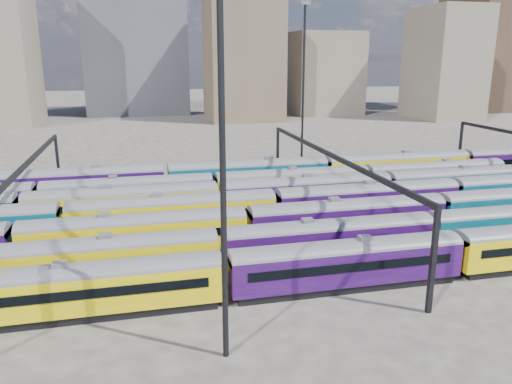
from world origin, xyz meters
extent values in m
plane|color=#403A36|center=(0.00, 0.00, 0.00)|extent=(500.00, 500.00, 0.00)
cube|color=black|center=(-13.40, -15.00, 0.33)|extent=(17.66, 2.29, 0.65)
cube|color=#C1A607|center=(-13.40, -15.00, 2.00)|extent=(18.59, 2.70, 2.70)
cylinder|color=#4C4C51|center=(-13.40, -15.00, 3.35)|extent=(18.59, 2.70, 2.70)
cube|color=black|center=(-13.40, -16.37, 2.32)|extent=(16.36, 0.06, 0.70)
cube|color=black|center=(-13.40, -13.63, 2.32)|extent=(16.36, 0.06, 0.70)
cube|color=slate|center=(-13.40, -15.00, 4.06)|extent=(0.93, 0.84, 0.33)
cube|color=black|center=(5.79, -15.00, 0.33)|extent=(17.66, 2.29, 0.65)
cube|color=#23083D|center=(5.79, -15.00, 2.00)|extent=(18.59, 2.70, 2.70)
cylinder|color=#4C4C51|center=(5.79, -15.00, 3.35)|extent=(18.59, 2.70, 2.70)
cube|color=black|center=(5.79, -16.37, 2.32)|extent=(16.36, 0.06, 0.70)
cube|color=black|center=(5.79, -13.63, 2.32)|extent=(16.36, 0.06, 0.70)
cube|color=slate|center=(5.79, -15.00, 4.06)|extent=(0.93, 0.84, 0.33)
cube|color=black|center=(-13.11, -10.00, 0.33)|extent=(17.89, 2.32, 0.66)
cube|color=#C1A607|center=(-13.11, -10.00, 2.02)|extent=(18.83, 2.73, 2.73)
cylinder|color=#4C4C51|center=(-13.11, -10.00, 3.39)|extent=(18.83, 2.73, 2.73)
cube|color=black|center=(-13.11, -11.39, 2.35)|extent=(16.57, 0.06, 0.71)
cube|color=black|center=(-13.11, -8.61, 2.35)|extent=(16.57, 0.06, 0.71)
cube|color=slate|center=(-13.11, -10.00, 4.12)|extent=(0.94, 0.85, 0.33)
cube|color=black|center=(6.32, -10.00, 0.33)|extent=(17.89, 2.32, 0.66)
cube|color=#23083D|center=(6.32, -10.00, 2.02)|extent=(18.83, 2.73, 2.73)
cylinder|color=#4C4C51|center=(6.32, -10.00, 3.39)|extent=(18.83, 2.73, 2.73)
cube|color=black|center=(6.32, -11.39, 2.35)|extent=(16.57, 0.06, 0.71)
cube|color=black|center=(6.32, -8.61, 2.35)|extent=(16.57, 0.06, 0.71)
cube|color=slate|center=(6.32, -10.00, 4.12)|extent=(0.94, 0.85, 0.33)
cube|color=black|center=(25.74, -8.61, 2.35)|extent=(16.57, 0.06, 0.71)
cube|color=black|center=(-10.17, -5.00, 0.35)|extent=(18.76, 2.43, 0.69)
cube|color=#C1A607|center=(-10.17, -5.00, 2.12)|extent=(19.75, 2.86, 2.86)
cylinder|color=#4C4C51|center=(-10.17, -5.00, 3.55)|extent=(19.75, 2.86, 2.86)
cube|color=black|center=(-10.17, -6.45, 2.47)|extent=(17.38, 0.06, 0.74)
cube|color=black|center=(-10.17, -3.55, 2.47)|extent=(17.38, 0.06, 0.74)
cube|color=slate|center=(-10.17, -5.00, 4.32)|extent=(0.99, 0.89, 0.35)
cube|color=black|center=(10.17, -5.00, 0.35)|extent=(18.76, 2.43, 0.69)
cube|color=#23083D|center=(10.17, -5.00, 2.12)|extent=(19.75, 2.86, 2.86)
cylinder|color=#4C4C51|center=(10.17, -5.00, 3.55)|extent=(19.75, 2.86, 2.86)
cube|color=black|center=(10.17, -6.45, 2.47)|extent=(17.38, 0.06, 0.74)
cube|color=black|center=(10.17, -3.55, 2.47)|extent=(17.38, 0.06, 0.74)
cube|color=slate|center=(10.17, -5.00, 4.32)|extent=(0.99, 0.89, 0.35)
cube|color=black|center=(-6.44, 0.00, 0.36)|extent=(19.51, 2.53, 0.72)
cube|color=#C1A607|center=(-6.44, 0.00, 2.21)|extent=(20.53, 2.98, 2.98)
cylinder|color=#4C4C51|center=(-6.44, 0.00, 3.70)|extent=(20.53, 2.98, 2.98)
cube|color=black|center=(-6.44, -1.51, 2.56)|extent=(18.07, 0.06, 0.77)
cube|color=black|center=(-6.44, 1.51, 2.56)|extent=(18.07, 0.06, 0.77)
cube|color=slate|center=(-6.44, 0.00, 4.49)|extent=(1.03, 0.92, 0.36)
cube|color=black|center=(14.69, 0.00, 0.36)|extent=(19.51, 2.53, 0.72)
cube|color=#23083D|center=(14.69, 0.00, 2.21)|extent=(20.53, 2.98, 2.98)
cylinder|color=#4C4C51|center=(14.69, 0.00, 3.70)|extent=(20.53, 2.98, 2.98)
cube|color=black|center=(14.69, -1.51, 2.56)|extent=(18.07, 0.06, 0.77)
cube|color=black|center=(14.69, 1.51, 2.56)|extent=(18.07, 0.06, 0.77)
cube|color=slate|center=(14.69, 0.00, 4.49)|extent=(1.03, 0.92, 0.36)
cube|color=black|center=(-11.46, 5.00, 0.35)|extent=(19.15, 2.48, 0.71)
cube|color=#C1A607|center=(-11.46, 5.00, 2.17)|extent=(20.16, 2.92, 2.92)
cylinder|color=#4C4C51|center=(-11.46, 5.00, 3.63)|extent=(20.16, 2.92, 2.92)
cube|color=black|center=(-11.46, 3.52, 2.52)|extent=(17.74, 0.06, 0.76)
cube|color=black|center=(-11.46, 6.48, 2.52)|extent=(17.74, 0.06, 0.76)
cube|color=slate|center=(-11.46, 5.00, 4.41)|extent=(1.01, 0.91, 0.35)
cube|color=black|center=(9.30, 5.00, 0.35)|extent=(19.15, 2.48, 0.71)
cube|color=#23083D|center=(9.30, 5.00, 2.17)|extent=(20.16, 2.92, 2.92)
cylinder|color=#4C4C51|center=(9.30, 5.00, 3.63)|extent=(20.16, 2.92, 2.92)
cube|color=black|center=(9.30, 3.52, 2.52)|extent=(17.74, 0.06, 0.76)
cube|color=black|center=(9.30, 6.48, 2.52)|extent=(17.74, 0.06, 0.76)
cube|color=slate|center=(9.30, 5.00, 4.41)|extent=(1.01, 0.91, 0.35)
cube|color=black|center=(30.05, 5.00, 0.35)|extent=(19.15, 2.48, 0.71)
cube|color=#053D53|center=(30.05, 5.00, 2.17)|extent=(20.16, 2.92, 2.92)
cylinder|color=#4C4C51|center=(30.05, 5.00, 3.63)|extent=(20.16, 2.92, 2.92)
cube|color=black|center=(30.05, 3.52, 2.52)|extent=(17.74, 0.06, 0.76)
cube|color=black|center=(30.05, 6.48, 2.52)|extent=(17.74, 0.06, 0.76)
cube|color=slate|center=(30.05, 5.00, 4.41)|extent=(1.01, 0.91, 0.35)
cube|color=black|center=(-10.94, 10.00, 0.34)|extent=(18.53, 2.40, 0.68)
cube|color=#053D53|center=(-10.94, 10.00, 2.10)|extent=(19.51, 2.83, 2.83)
cylinder|color=#4C4C51|center=(-10.94, 10.00, 3.51)|extent=(19.51, 2.83, 2.83)
cube|color=black|center=(-10.94, 8.57, 2.44)|extent=(17.17, 0.06, 0.73)
cube|color=black|center=(-10.94, 11.43, 2.44)|extent=(17.17, 0.06, 0.73)
cube|color=slate|center=(-10.94, 10.00, 4.27)|extent=(0.98, 0.88, 0.34)
cube|color=black|center=(9.17, 10.00, 0.34)|extent=(18.53, 2.40, 0.68)
cube|color=#C1A607|center=(9.17, 10.00, 2.10)|extent=(19.51, 2.83, 2.83)
cylinder|color=#4C4C51|center=(9.17, 10.00, 3.51)|extent=(19.51, 2.83, 2.83)
cube|color=black|center=(9.17, 8.57, 2.44)|extent=(17.17, 0.06, 0.73)
cube|color=black|center=(9.17, 11.43, 2.44)|extent=(17.17, 0.06, 0.73)
cube|color=slate|center=(9.17, 10.00, 4.27)|extent=(0.98, 0.88, 0.34)
cube|color=black|center=(29.28, 10.00, 0.34)|extent=(18.53, 2.40, 0.68)
cube|color=#23083D|center=(29.28, 10.00, 2.10)|extent=(19.51, 2.83, 2.83)
cylinder|color=#4C4C51|center=(29.28, 10.00, 3.51)|extent=(19.51, 2.83, 2.83)
cube|color=black|center=(29.28, 8.57, 2.44)|extent=(17.17, 0.06, 0.73)
cube|color=black|center=(29.28, 11.43, 2.44)|extent=(17.17, 0.06, 0.73)
cube|color=slate|center=(29.28, 10.00, 4.27)|extent=(0.98, 0.88, 0.34)
cube|color=black|center=(-17.25, 15.00, 0.37)|extent=(20.20, 2.62, 0.74)
cube|color=#23083D|center=(-17.25, 15.00, 2.29)|extent=(21.26, 3.08, 3.08)
cylinder|color=#4C4C51|center=(-17.25, 15.00, 3.83)|extent=(21.26, 3.08, 3.08)
cube|color=black|center=(-17.25, 13.44, 2.66)|extent=(18.71, 0.06, 0.80)
cube|color=black|center=(-17.25, 16.56, 2.66)|extent=(18.71, 0.06, 0.80)
cube|color=slate|center=(-17.25, 15.00, 4.65)|extent=(1.06, 0.96, 0.37)
cube|color=black|center=(4.61, 15.00, 0.37)|extent=(20.20, 2.62, 0.74)
cube|color=#053D53|center=(4.61, 15.00, 2.29)|extent=(21.26, 3.08, 3.08)
cylinder|color=#4C4C51|center=(4.61, 15.00, 3.83)|extent=(21.26, 3.08, 3.08)
cube|color=black|center=(4.61, 13.44, 2.66)|extent=(18.71, 0.06, 0.80)
cube|color=black|center=(4.61, 16.56, 2.66)|extent=(18.71, 0.06, 0.80)
cube|color=slate|center=(4.61, 15.00, 4.65)|extent=(1.06, 0.96, 0.37)
cube|color=black|center=(26.46, 15.00, 0.37)|extent=(20.20, 2.62, 0.74)
cube|color=#C1A607|center=(26.46, 15.00, 2.29)|extent=(21.26, 3.08, 3.08)
cylinder|color=#4C4C51|center=(26.46, 15.00, 3.83)|extent=(21.26, 3.08, 3.08)
cube|color=black|center=(26.46, 13.44, 2.66)|extent=(18.71, 0.06, 0.80)
cube|color=black|center=(26.46, 16.56, 2.66)|extent=(18.71, 0.06, 0.80)
cube|color=slate|center=(26.46, 15.00, 4.65)|extent=(1.06, 0.96, 0.37)
cube|color=black|center=(-20.00, 20.00, 4.00)|extent=(0.35, 0.35, 8.00)
cube|color=black|center=(-20.00, 0.00, 7.80)|extent=(0.30, 40.00, 0.45)
cube|color=black|center=(10.00, -20.00, 4.00)|extent=(0.35, 0.35, 8.00)
cube|color=black|center=(10.00, 20.00, 4.00)|extent=(0.35, 0.35, 8.00)
cube|color=black|center=(10.00, 0.00, 7.80)|extent=(0.30, 40.00, 0.45)
cube|color=black|center=(40.00, 20.00, 4.00)|extent=(0.35, 0.35, 8.00)
cylinder|color=black|center=(-5.00, -22.00, 12.50)|extent=(0.36, 0.36, 25.00)
cylinder|color=black|center=(15.00, 24.00, 12.50)|extent=(0.36, 0.36, 25.00)
cube|color=slate|center=(15.00, 24.00, 25.30)|extent=(1.40, 0.50, 0.60)
cube|color=#38383F|center=(-8.81, 123.01, 17.41)|extent=(31.45, 23.82, 34.83)
cube|color=brown|center=(20.99, 97.07, 16.99)|extent=(20.53, 21.40, 33.97)
cube|color=#665B4C|center=(50.05, 108.48, 12.82)|extent=(21.40, 20.66, 25.64)
cube|color=#665B4C|center=(80.21, 87.38, 16.07)|extent=(16.30, 22.06, 32.15)
cube|color=#332319|center=(108.76, 108.14, 24.11)|extent=(20.77, 27.95, 48.23)
camera|label=1|loc=(-9.37, -48.51, 17.56)|focal=35.00mm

